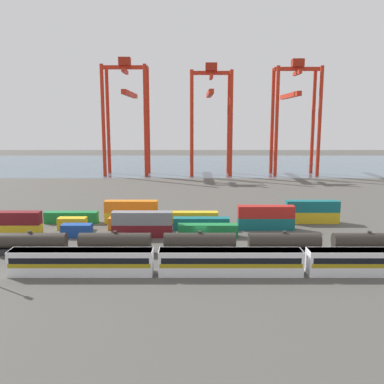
{
  "coord_description": "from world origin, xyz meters",
  "views": [
    {
      "loc": [
        -1.74,
        -81.53,
        23.44
      ],
      "look_at": [
        -1.65,
        22.1,
        5.62
      ],
      "focal_mm": 39.35,
      "sensor_mm": 36.0,
      "label": 1
    }
  ],
  "objects": [
    {
      "name": "shipping_container_16",
      "position": [
        25.9,
        12.83,
        1.3
      ],
      "size": [
        12.1,
        2.44,
        2.6
      ],
      "primitive_type": "cube",
      "color": "gold",
      "rests_on": "ground_plane"
    },
    {
      "name": "shipping_container_15",
      "position": [
        12.04,
        12.83,
        1.3
      ],
      "size": [
        6.04,
        2.44,
        2.6
      ],
      "primitive_type": "cube",
      "color": "slate",
      "rests_on": "ground_plane"
    },
    {
      "name": "shipping_container_0",
      "position": [
        -38.4,
        1.14,
        1.3
      ],
      "size": [
        12.1,
        2.44,
        2.6
      ],
      "primitive_type": "cube",
      "color": "gold",
      "rests_on": "ground_plane"
    },
    {
      "name": "gantry_crane_east",
      "position": [
        42.24,
        102.05,
        29.07
      ],
      "size": [
        19.42,
        34.39,
        48.35
      ],
      "color": "red",
      "rests_on": "ground_plane"
    },
    {
      "name": "ground_plane",
      "position": [
        0.0,
        40.0,
        0.0
      ],
      "size": [
        420.0,
        420.0,
        0.0
      ],
      "primitive_type": "plane",
      "color": "#4C4944"
    },
    {
      "name": "shipping_container_11",
      "position": [
        -29.54,
        12.83,
        1.3
      ],
      "size": [
        12.1,
        2.44,
        2.6
      ],
      "primitive_type": "cube",
      "color": "#197538",
      "rests_on": "ground_plane"
    },
    {
      "name": "shipping_container_12",
      "position": [
        -15.68,
        12.83,
        1.3
      ],
      "size": [
        12.1,
        2.44,
        2.6
      ],
      "primitive_type": "cube",
      "color": "gold",
      "rests_on": "ground_plane"
    },
    {
      "name": "shipping_container_7",
      "position": [
        -13.71,
        6.99,
        1.3
      ],
      "size": [
        12.1,
        2.44,
        2.6
      ],
      "primitive_type": "cube",
      "color": "orange",
      "rests_on": "ground_plane"
    },
    {
      "name": "shipping_container_8",
      "position": [
        0.26,
        6.99,
        1.3
      ],
      "size": [
        12.1,
        2.44,
        2.6
      ],
      "primitive_type": "cube",
      "color": "#146066",
      "rests_on": "ground_plane"
    },
    {
      "name": "shipping_container_13",
      "position": [
        -15.68,
        12.83,
        3.9
      ],
      "size": [
        12.1,
        2.44,
        2.6
      ],
      "primitive_type": "cube",
      "color": "orange",
      "rests_on": "shipping_container_12"
    },
    {
      "name": "shipping_container_17",
      "position": [
        25.9,
        12.83,
        3.9
      ],
      "size": [
        12.1,
        2.44,
        2.6
      ],
      "primitive_type": "cube",
      "color": "#146066",
      "rests_on": "shipping_container_16"
    },
    {
      "name": "shipping_container_5",
      "position": [
        1.46,
        1.14,
        1.3
      ],
      "size": [
        12.1,
        2.44,
        2.6
      ],
      "primitive_type": "cube",
      "color": "#197538",
      "rests_on": "ground_plane"
    },
    {
      "name": "gantry_crane_central",
      "position": [
        6.26,
        102.09,
        28.55
      ],
      "size": [
        17.84,
        34.52,
        46.73
      ],
      "color": "red",
      "rests_on": "ground_plane"
    },
    {
      "name": "shipping_container_9",
      "position": [
        14.22,
        6.99,
        1.3
      ],
      "size": [
        12.1,
        2.44,
        2.6
      ],
      "primitive_type": "cube",
      "color": "#146066",
      "rests_on": "ground_plane"
    },
    {
      "name": "gantry_crane_west",
      "position": [
        -29.72,
        102.48,
        29.58
      ],
      "size": [
        19.09,
        37.58,
        48.98
      ],
      "color": "red",
      "rests_on": "ground_plane"
    },
    {
      "name": "passenger_train",
      "position": [
        4.12,
        -19.94,
        2.14
      ],
      "size": [
        67.47,
        3.14,
        3.9
      ],
      "color": "silver",
      "rests_on": "ground_plane"
    },
    {
      "name": "shipping_container_10",
      "position": [
        14.22,
        6.99,
        3.9
      ],
      "size": [
        12.1,
        2.44,
        2.6
      ],
      "primitive_type": "cube",
      "color": "#AD211C",
      "rests_on": "shipping_container_9"
    },
    {
      "name": "shipping_container_4",
      "position": [
        -11.83,
        1.14,
        3.9
      ],
      "size": [
        12.1,
        2.44,
        2.6
      ],
      "primitive_type": "cube",
      "color": "slate",
      "rests_on": "shipping_container_3"
    },
    {
      "name": "shipping_container_3",
      "position": [
        -11.83,
        1.14,
        1.3
      ],
      "size": [
        12.1,
        2.44,
        2.6
      ],
      "primitive_type": "cube",
      "color": "maroon",
      "rests_on": "ground_plane"
    },
    {
      "name": "shipping_container_14",
      "position": [
        -1.82,
        12.83,
        1.3
      ],
      "size": [
        12.1,
        2.44,
        2.6
      ],
      "primitive_type": "cube",
      "color": "gold",
      "rests_on": "ground_plane"
    },
    {
      "name": "shipping_container_2",
      "position": [
        -25.12,
        1.14,
        1.3
      ],
      "size": [
        6.04,
        2.44,
        2.6
      ],
      "primitive_type": "cube",
      "color": "#1C4299",
      "rests_on": "ground_plane"
    },
    {
      "name": "harbour_water",
      "position": [
        0.0,
        142.85,
        0.0
      ],
      "size": [
        400.0,
        110.0,
        0.01
      ],
      "primitive_type": "cube",
      "color": "#475B6B",
      "rests_on": "ground_plane"
    },
    {
      "name": "shipping_container_6",
      "position": [
        -27.67,
        6.99,
        1.3
      ],
      "size": [
        6.04,
        2.44,
        2.6
      ],
      "primitive_type": "cube",
      "color": "gold",
      "rests_on": "ground_plane"
    },
    {
      "name": "shipping_container_1",
      "position": [
        -38.4,
        1.14,
        3.9
      ],
      "size": [
        12.1,
        2.44,
        2.6
      ],
      "primitive_type": "cube",
      "color": "maroon",
      "rests_on": "shipping_container_0"
    },
    {
      "name": "freight_tank_row",
      "position": [
        -0.38,
        -9.97,
        1.94
      ],
      "size": [
        72.38,
        2.71,
        4.17
      ],
      "color": "#232326",
      "rests_on": "ground_plane"
    }
  ]
}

